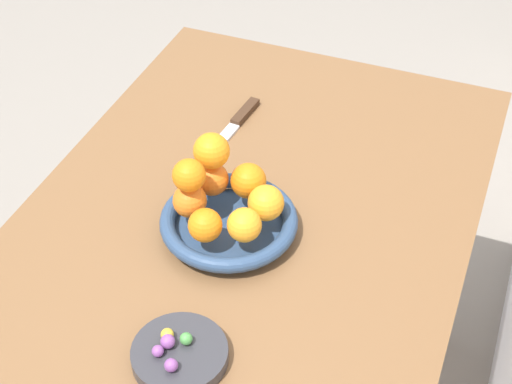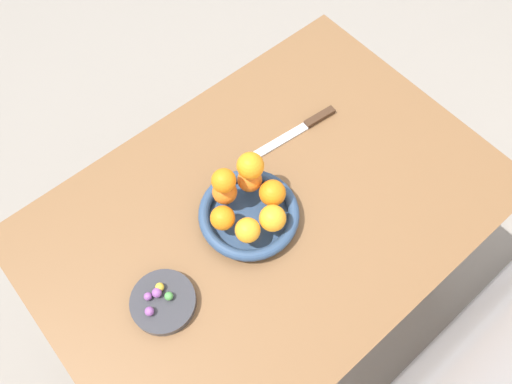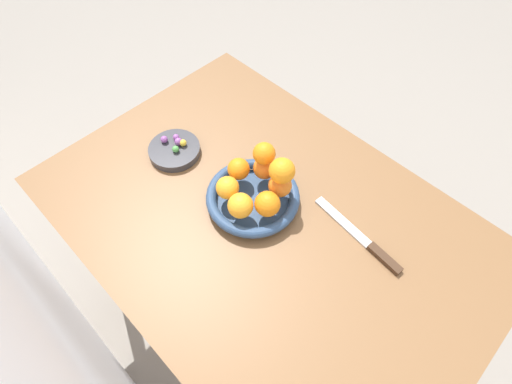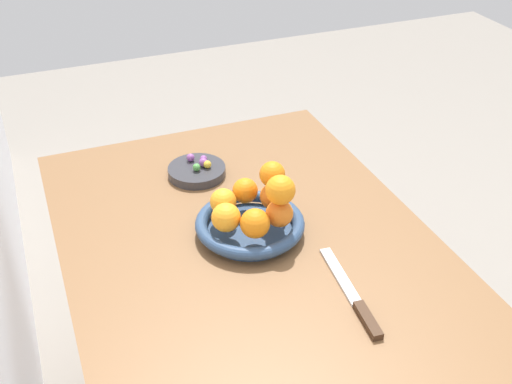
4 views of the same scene
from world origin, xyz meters
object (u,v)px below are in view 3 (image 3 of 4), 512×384
(orange_2, at_px, (265,168))
(candy_ball_2, at_px, (176,149))
(orange_1, at_px, (280,185))
(orange_5, at_px, (240,206))
(fruit_bowl, at_px, (253,198))
(dining_table, at_px, (264,235))
(orange_6, at_px, (282,171))
(candy_ball_4, at_px, (182,143))
(orange_7, at_px, (264,154))
(candy_ball_3, at_px, (176,137))
(candy_ball_1, at_px, (164,139))
(orange_0, at_px, (267,204))
(orange_3, at_px, (239,169))
(orange_4, at_px, (228,188))
(knife, at_px, (364,240))
(candy_dish, at_px, (175,150))
(candy_ball_0, at_px, (178,142))

(orange_2, distance_m, candy_ball_2, 0.26)
(orange_1, xyz_separation_m, orange_5, (0.02, 0.11, 0.00))
(fruit_bowl, bearing_deg, orange_1, -132.09)
(dining_table, height_order, fruit_bowl, fruit_bowl)
(orange_6, height_order, candy_ball_4, orange_6)
(orange_7, bearing_deg, candy_ball_3, 14.77)
(orange_1, xyz_separation_m, candy_ball_1, (0.35, 0.09, -0.04))
(orange_0, height_order, orange_3, orange_0)
(orange_3, distance_m, orange_4, 0.06)
(dining_table, distance_m, orange_0, 0.16)
(orange_0, bearing_deg, candy_ball_3, -0.13)
(dining_table, bearing_deg, orange_4, 19.73)
(orange_6, bearing_deg, orange_3, 17.52)
(candy_ball_3, relative_size, knife, 0.07)
(candy_ball_4, bearing_deg, candy_ball_2, 97.16)
(orange_6, relative_size, candy_ball_3, 3.53)
(candy_dish, bearing_deg, orange_5, 175.41)
(dining_table, xyz_separation_m, orange_0, (-0.01, 0.00, 0.16))
(dining_table, height_order, orange_3, orange_3)
(candy_dish, height_order, candy_ball_4, candy_ball_4)
(orange_4, bearing_deg, fruit_bowl, -132.09)
(candy_ball_2, bearing_deg, candy_dish, -15.73)
(orange_2, bearing_deg, knife, -170.65)
(fruit_bowl, relative_size, orange_5, 3.84)
(orange_7, relative_size, candy_ball_3, 3.14)
(orange_1, relative_size, orange_3, 1.03)
(orange_7, relative_size, knife, 0.21)
(orange_0, height_order, orange_7, orange_7)
(candy_ball_4, bearing_deg, candy_dish, 61.06)
(fruit_bowl, bearing_deg, orange_4, 47.91)
(orange_7, bearing_deg, orange_0, 138.39)
(candy_ball_0, relative_size, candy_ball_2, 1.14)
(dining_table, height_order, orange_4, orange_4)
(orange_7, bearing_deg, dining_table, 135.67)
(orange_1, xyz_separation_m, orange_7, (0.06, -0.01, 0.06))
(orange_7, distance_m, candy_ball_3, 0.29)
(orange_7, bearing_deg, fruit_bowl, 109.09)
(candy_ball_1, xyz_separation_m, candy_ball_2, (-0.05, -0.00, -0.00))
(orange_3, relative_size, orange_5, 0.92)
(orange_2, bearing_deg, fruit_bowl, 107.91)
(orange_5, height_order, candy_ball_2, orange_5)
(dining_table, height_order, orange_0, orange_0)
(knife, bearing_deg, orange_3, 15.99)
(candy_ball_2, distance_m, candy_ball_3, 0.04)
(orange_2, height_order, candy_ball_1, orange_2)
(orange_1, bearing_deg, knife, -165.04)
(orange_3, distance_m, candy_ball_0, 0.21)
(orange_2, height_order, candy_ball_0, orange_2)
(dining_table, xyz_separation_m, orange_6, (0.01, -0.06, 0.22))
(candy_ball_0, bearing_deg, orange_3, -171.21)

